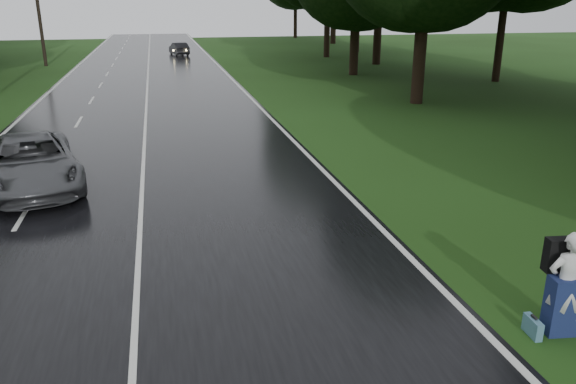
% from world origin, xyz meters
% --- Properties ---
extents(road, '(12.00, 140.00, 0.04)m').
position_xyz_m(road, '(0.00, 20.00, 0.02)').
color(road, black).
rests_on(road, ground).
extents(lane_center, '(0.12, 140.00, 0.01)m').
position_xyz_m(lane_center, '(0.00, 20.00, 0.04)').
color(lane_center, silver).
rests_on(lane_center, road).
extents(grey_car, '(3.83, 5.98, 1.54)m').
position_xyz_m(grey_car, '(-3.15, 10.27, 0.81)').
color(grey_car, '#4F5054').
rests_on(grey_car, road).
extents(far_car, '(1.99, 3.92, 1.23)m').
position_xyz_m(far_car, '(3.01, 52.19, 0.66)').
color(far_car, black).
rests_on(far_car, road).
extents(hitchhiker, '(0.73, 0.67, 1.86)m').
position_xyz_m(hitchhiker, '(7.05, 0.02, 0.86)').
color(hitchhiker, silver).
rests_on(hitchhiker, ground).
extents(suitcase, '(0.17, 0.46, 0.32)m').
position_xyz_m(suitcase, '(6.57, 0.03, 0.16)').
color(suitcase, teal).
rests_on(suitcase, ground).
extents(utility_pole_far, '(1.80, 0.28, 9.99)m').
position_xyz_m(utility_pole_far, '(-8.50, 45.04, 0.00)').
color(utility_pole_far, black).
rests_on(utility_pole_far, ground).
extents(tree_right_d, '(9.15, 9.15, 14.29)m').
position_xyz_m(tree_right_d, '(14.41, 21.26, 0.00)').
color(tree_right_d, black).
rests_on(tree_right_d, ground).
extents(tree_right_e, '(8.22, 8.22, 12.85)m').
position_xyz_m(tree_right_e, '(15.08, 33.63, 0.00)').
color(tree_right_e, black).
rests_on(tree_right_e, ground).
extents(tree_right_f, '(10.93, 10.93, 17.07)m').
position_xyz_m(tree_right_f, '(17.04, 47.19, 0.00)').
color(tree_right_f, black).
rests_on(tree_right_f, ground).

